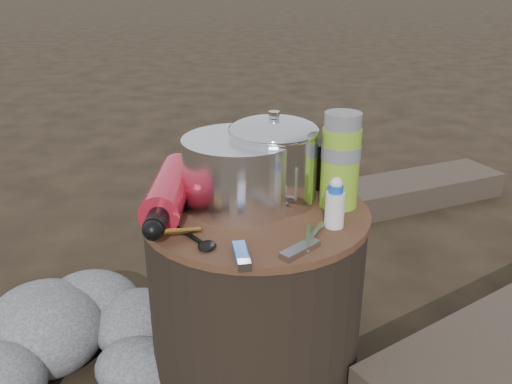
# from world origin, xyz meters

# --- Properties ---
(ground) EXTENTS (60.00, 60.00, 0.00)m
(ground) POSITION_xyz_m (0.00, 0.00, 0.00)
(ground) COLOR black
(ground) RESTS_ON ground
(stump) EXTENTS (0.48, 0.48, 0.44)m
(stump) POSITION_xyz_m (0.00, 0.00, 0.22)
(stump) COLOR black
(stump) RESTS_ON ground
(log_small) EXTENTS (1.17, 0.83, 0.10)m
(log_small) POSITION_xyz_m (0.33, 1.01, 0.05)
(log_small) COLOR #3C3228
(log_small) RESTS_ON ground
(foil_windscreen) EXTENTS (0.24, 0.24, 0.15)m
(foil_windscreen) POSITION_xyz_m (-0.04, 0.03, 0.51)
(foil_windscreen) COLOR silver
(foil_windscreen) RESTS_ON stump
(camping_pot) EXTENTS (0.19, 0.19, 0.19)m
(camping_pot) POSITION_xyz_m (0.03, 0.06, 0.53)
(camping_pot) COLOR silver
(camping_pot) RESTS_ON stump
(fuel_bottle) EXTENTS (0.12, 0.34, 0.08)m
(fuel_bottle) POSITION_xyz_m (-0.18, -0.02, 0.48)
(fuel_bottle) COLOR red
(fuel_bottle) RESTS_ON stump
(thermos) EXTENTS (0.08, 0.08, 0.20)m
(thermos) POSITION_xyz_m (0.17, 0.05, 0.54)
(thermos) COLOR #7DAF26
(thermos) RESTS_ON stump
(travel_mug) EXTENTS (0.07, 0.07, 0.11)m
(travel_mug) POSITION_xyz_m (0.11, 0.15, 0.49)
(travel_mug) COLOR black
(travel_mug) RESTS_ON stump
(stuff_sack) EXTENTS (0.15, 0.12, 0.10)m
(stuff_sack) POSITION_xyz_m (-0.09, 0.18, 0.49)
(stuff_sack) COLOR #D6BB06
(stuff_sack) RESTS_ON stump
(food_pouch) EXTENTS (0.11, 0.06, 0.13)m
(food_pouch) POSITION_xyz_m (0.03, 0.19, 0.51)
(food_pouch) COLOR #161D48
(food_pouch) RESTS_ON stump
(lighter) EXTENTS (0.05, 0.09, 0.02)m
(lighter) POSITION_xyz_m (0.00, -0.20, 0.45)
(lighter) COLOR blue
(lighter) RESTS_ON stump
(multitool) EXTENTS (0.07, 0.09, 0.01)m
(multitool) POSITION_xyz_m (0.10, -0.17, 0.45)
(multitool) COLOR #A9A9AE
(multitool) RESTS_ON stump
(pot_grabber) EXTENTS (0.05, 0.12, 0.01)m
(pot_grabber) POSITION_xyz_m (0.12, -0.12, 0.44)
(pot_grabber) COLOR #A9A9AE
(pot_grabber) RESTS_ON stump
(spork) EXTENTS (0.12, 0.11, 0.01)m
(spork) POSITION_xyz_m (-0.11, -0.14, 0.44)
(spork) COLOR black
(spork) RESTS_ON stump
(squeeze_bottle) EXTENTS (0.04, 0.04, 0.09)m
(squeeze_bottle) POSITION_xyz_m (0.16, -0.06, 0.49)
(squeeze_bottle) COLOR silver
(squeeze_bottle) RESTS_ON stump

